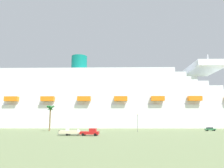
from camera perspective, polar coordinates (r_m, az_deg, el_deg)
ground_plane at (r=117.82m, az=-3.15°, el=-11.99°), size 600.00×600.00×0.00m
cruise_ship at (r=144.90m, az=1.88°, el=-5.39°), size 229.27×42.05×56.07m
pickup_truck at (r=65.68m, az=-5.81°, el=-12.75°), size 5.87×3.07×2.20m
small_boat_on_trailer at (r=67.39m, az=-10.81°, el=-12.62°), size 8.29×3.26×2.15m
palm_tree at (r=99.69m, az=-16.20°, el=-6.88°), size 3.70×3.70×11.31m
street_lamp at (r=87.06m, az=6.84°, el=-9.47°), size 0.56×0.56×7.43m
parked_car_green_wagon at (r=106.18m, az=24.80°, el=-10.90°), size 4.59×2.56×1.58m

